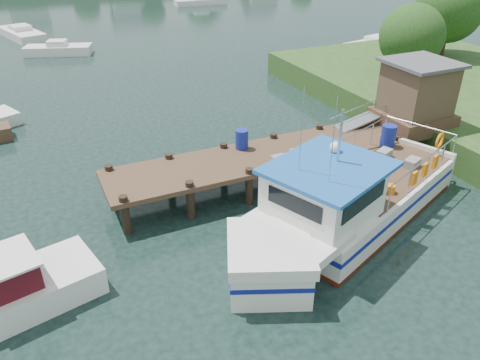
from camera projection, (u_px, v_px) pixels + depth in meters
name	position (u px, v px, depth m)	size (l,w,h in m)	color
ground_plane	(246.00, 186.00, 20.42)	(160.00, 160.00, 0.00)	black
dock	(373.00, 115.00, 21.73)	(16.60, 3.00, 4.78)	#493222
lobster_boat	(344.00, 204.00, 17.11)	(11.89, 7.21, 5.91)	silver
moored_far	(200.00, 1.00, 63.37)	(7.11, 3.07, 1.17)	silver
moored_b	(58.00, 49.00, 40.01)	(5.79, 3.55, 1.21)	silver
moored_c	(377.00, 44.00, 42.07)	(6.92, 3.49, 1.04)	silver
moored_d	(21.00, 33.00, 45.70)	(4.31, 7.42, 1.20)	silver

